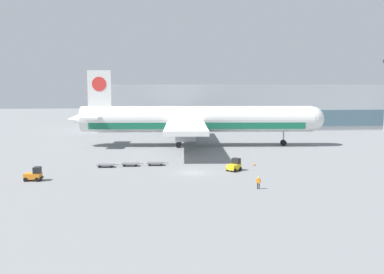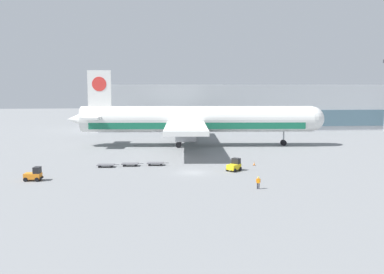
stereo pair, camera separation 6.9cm
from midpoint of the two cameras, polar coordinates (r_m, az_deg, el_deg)
name	(u,v)px [view 2 (the right image)]	position (r m, az deg, el deg)	size (l,w,h in m)	color
ground_plane	(193,173)	(67.28, 0.12, -4.76)	(400.00, 400.00, 0.00)	slate
terminal_building	(245,107)	(137.47, 7.04, 4.04)	(90.00, 18.20, 14.00)	#B2B7BC
airplane_main	(194,120)	(96.64, 0.23, 2.26)	(58.08, 48.47, 17.00)	white
baggage_tug_foreground	(234,165)	(68.82, 5.71, -3.79)	(2.72, 2.75, 2.00)	yellow
baggage_tug_mid	(34,175)	(65.47, -20.29, -4.73)	(2.57, 1.83, 2.00)	orange
baggage_dolly_lead	(106,165)	(73.05, -11.39, -3.66)	(3.76, 1.74, 0.48)	#56565B
baggage_dolly_second	(130,164)	(73.35, -8.22, -3.56)	(3.76, 1.74, 0.48)	#56565B
baggage_dolly_third	(155,163)	(73.50, -4.87, -3.49)	(3.76, 1.74, 0.48)	#56565B
ground_crew_near	(258,182)	(57.21, 8.87, -5.92)	(0.55, 0.32, 1.67)	black
traffic_cone_near	(254,164)	(73.98, 8.32, -3.53)	(0.40, 0.40, 0.64)	black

